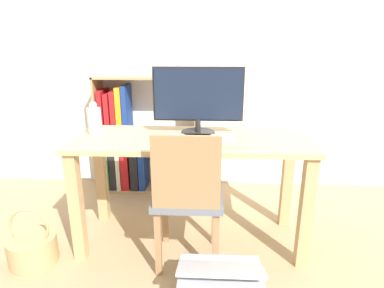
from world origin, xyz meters
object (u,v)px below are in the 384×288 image
vase (94,120)px  basket (33,248)px  monitor (198,98)px  bookshelf (131,142)px  chair (188,194)px  keyboard (200,138)px

vase → basket: size_ratio=0.59×
monitor → basket: monitor is taller
bookshelf → basket: 1.19m
monitor → bookshelf: bearing=131.5°
bookshelf → monitor: bearing=-48.5°
monitor → basket: size_ratio=1.57×
monitor → chair: monitor is taller
monitor → keyboard: monitor is taller
vase → chair: (0.61, -0.31, -0.35)m
chair → bookshelf: bookshelf is taller
monitor → vase: bearing=-176.6°
basket → chair: bearing=1.6°
keyboard → bookshelf: size_ratio=0.41×
vase → bookshelf: bearing=87.2°
vase → basket: 0.87m
chair → bookshelf: size_ratio=0.83×
monitor → bookshelf: (-0.62, 0.70, -0.52)m
vase → chair: size_ratio=0.25×
keyboard → chair: 0.36m
chair → bookshelf: (-0.58, 1.05, -0.02)m
chair → basket: size_ratio=2.34×
keyboard → chair: chair is taller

